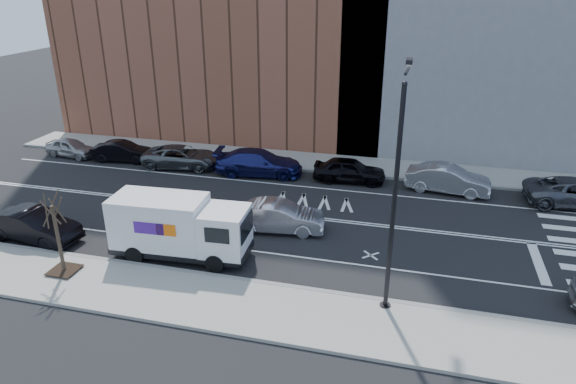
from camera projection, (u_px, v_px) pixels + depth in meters
The scene contains 17 objects.
ground at pixel (269, 213), 28.70m from camera, with size 120.00×120.00×0.00m, color black.
sidewalk_near at pixel (208, 301), 20.82m from camera, with size 44.00×3.60×0.15m, color gray.
sidewalk_far at pixel (304, 161), 36.51m from camera, with size 44.00×3.60×0.15m, color gray.
curb_near at pixel (224, 278), 22.42m from camera, with size 44.00×0.25×0.17m, color gray.
curb_far at pixel (298, 170), 34.90m from camera, with size 44.00×0.25×0.17m, color gray.
road_markings at pixel (269, 213), 28.70m from camera, with size 40.00×8.60×0.01m, color white, non-canonical shape.
streetlight at pixel (396, 187), 18.94m from camera, with size 0.44×4.02×9.34m.
street_tree at pixel (60, 246), 22.27m from camera, with size 1.20×1.20×3.75m.
fedex_van at pixel (179, 227), 23.72m from camera, with size 6.56×2.57×2.95m.
far_parked_a at pixel (71, 148), 37.47m from camera, with size 1.57×3.91×1.33m, color #9F9FA4.
far_parked_b at pixel (123, 151), 36.50m from camera, with size 1.50×4.31×1.42m, color black.
far_parked_c at pixel (181, 157), 35.35m from camera, with size 2.45×5.31×1.48m, color #565A5F.
far_parked_d at pixel (259, 162), 33.98m from camera, with size 2.35×5.78×1.68m, color navy.
far_parked_e at pixel (349, 170), 32.83m from camera, with size 1.85×4.59×1.56m, color black.
far_parked_f at pixel (448, 179), 31.23m from camera, with size 1.75×5.01×1.65m, color #AEAFB3.
driving_sedan at pixel (278, 217), 26.48m from camera, with size 1.66×4.77×1.57m, color silver.
near_parked_rear_a at pixel (34, 225), 25.52m from camera, with size 1.68×4.82×1.59m, color black.
Camera 1 is at (7.54, -24.87, 12.27)m, focal length 32.00 mm.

